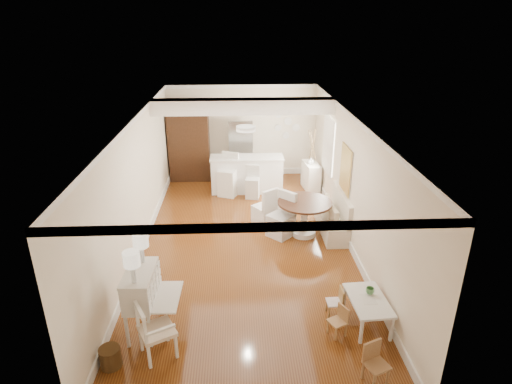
{
  "coord_description": "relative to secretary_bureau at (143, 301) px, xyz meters",
  "views": [
    {
      "loc": [
        -0.17,
        -8.29,
        4.73
      ],
      "look_at": [
        0.23,
        0.3,
        1.13
      ],
      "focal_mm": 30.0,
      "sensor_mm": 36.0,
      "label": 1
    }
  ],
  "objects": [
    {
      "name": "branch_vase",
      "position": [
        3.62,
        5.83,
        0.32
      ],
      "size": [
        0.18,
        0.18,
        0.17
      ],
      "primitive_type": "imported",
      "rotation": [
        0.0,
        0.0,
        -0.07
      ],
      "color": "white",
      "rests_on": "sideboard"
    },
    {
      "name": "wicker_basket",
      "position": [
        -0.35,
        -0.76,
        -0.4
      ],
      "size": [
        0.33,
        0.33,
        0.31
      ],
      "primitive_type": "cylinder",
      "rotation": [
        0.0,
        0.0,
        -0.08
      ],
      "color": "#493017",
      "rests_on": "ground"
    },
    {
      "name": "bar_stool_right",
      "position": [
        1.94,
        5.3,
        -0.1
      ],
      "size": [
        0.42,
        0.42,
        0.9
      ],
      "primitive_type": "cube",
      "rotation": [
        0.0,
        0.0,
        -0.17
      ],
      "color": "silver",
      "rests_on": "ground"
    },
    {
      "name": "banquette",
      "position": [
        3.69,
        3.18,
        -0.06
      ],
      "size": [
        0.52,
        1.6,
        0.98
      ],
      "primitive_type": "cube",
      "color": "silver",
      "rests_on": "ground"
    },
    {
      "name": "kids_chair_a",
      "position": [
        3.06,
        -0.27,
        -0.29
      ],
      "size": [
        0.34,
        0.34,
        0.52
      ],
      "primitive_type": "cube",
      "rotation": [
        0.0,
        0.0,
        -1.11
      ],
      "color": "tan",
      "rests_on": "ground"
    },
    {
      "name": "breakfast_counter",
      "position": [
        1.8,
        5.78,
        -0.04
      ],
      "size": [
        2.05,
        0.65,
        1.03
      ],
      "primitive_type": "cube",
      "color": "white",
      "rests_on": "ground"
    },
    {
      "name": "pencil_cup",
      "position": [
        3.66,
        0.12,
        -0.02
      ],
      "size": [
        0.15,
        0.15,
        0.11
      ],
      "primitive_type": "imported",
      "rotation": [
        0.0,
        0.0,
        -0.09
      ],
      "color": "#569458",
      "rests_on": "kids_table"
    },
    {
      "name": "bar_stool_left",
      "position": [
        1.27,
        5.5,
        0.05
      ],
      "size": [
        0.62,
        0.62,
        1.2
      ],
      "primitive_type": "cube",
      "rotation": [
        0.0,
        0.0,
        -0.38
      ],
      "color": "white",
      "rests_on": "ground"
    },
    {
      "name": "slip_chair_far",
      "position": [
        2.16,
        3.64,
        -0.07
      ],
      "size": [
        0.66,
        0.66,
        0.97
      ],
      "primitive_type": "cube",
      "rotation": [
        0.0,
        0.0,
        -2.5
      ],
      "color": "white",
      "rests_on": "ground"
    },
    {
      "name": "secretary_bureau",
      "position": [
        0.0,
        0.0,
        0.0
      ],
      "size": [
        0.89,
        0.9,
        1.1
      ],
      "primitive_type": "cube",
      "rotation": [
        0.0,
        0.0,
        -0.03
      ],
      "color": "silver",
      "rests_on": "ground"
    },
    {
      "name": "fridge",
      "position": [
        2.0,
        6.83,
        0.35
      ],
      "size": [
        0.75,
        0.65,
        1.8
      ],
      "primitive_type": "imported",
      "color": "silver",
      "rests_on": "ground"
    },
    {
      "name": "slip_chair_near",
      "position": [
        2.5,
        3.07,
        -0.04
      ],
      "size": [
        0.71,
        0.71,
        1.03
      ],
      "primitive_type": "cube",
      "rotation": [
        0.0,
        0.0,
        -0.78
      ],
      "color": "silver",
      "rests_on": "ground"
    },
    {
      "name": "kids_table",
      "position": [
        3.6,
        -0.02,
        -0.31
      ],
      "size": [
        0.63,
        0.99,
        0.48
      ],
      "primitive_type": "cube",
      "rotation": [
        0.0,
        0.0,
        0.06
      ],
      "color": "silver",
      "rests_on": "ground"
    },
    {
      "name": "kids_chair_c",
      "position": [
        3.38,
        -1.22,
        -0.24
      ],
      "size": [
        0.39,
        0.39,
        0.62
      ],
      "primitive_type": "cube",
      "rotation": [
        0.0,
        0.0,
        0.39
      ],
      "color": "#9A6D46",
      "rests_on": "ground"
    },
    {
      "name": "dining_table",
      "position": [
        3.03,
        3.08,
        -0.13
      ],
      "size": [
        1.61,
        1.61,
        0.83
      ],
      "primitive_type": "cylinder",
      "rotation": [
        0.0,
        0.0,
        -0.41
      ],
      "color": "#452516",
      "rests_on": "ground"
    },
    {
      "name": "gustavian_armchair",
      "position": [
        0.31,
        -0.55,
        -0.1
      ],
      "size": [
        0.7,
        0.7,
        0.91
      ],
      "primitive_type": "cube",
      "rotation": [
        0.0,
        0.0,
        2.05
      ],
      "color": "white",
      "rests_on": "ground"
    },
    {
      "name": "room",
      "position": [
        1.74,
        3.0,
        1.43
      ],
      "size": [
        9.0,
        9.04,
        2.82
      ],
      "color": "brown",
      "rests_on": "ground"
    },
    {
      "name": "kids_chair_b",
      "position": [
        3.11,
        0.22,
        -0.29
      ],
      "size": [
        0.26,
        0.26,
        0.53
      ],
      "primitive_type": "cube",
      "rotation": [
        0.0,
        0.0,
        -1.56
      ],
      "color": "#A17D49",
      "rests_on": "ground"
    },
    {
      "name": "sideboard",
      "position": [
        3.65,
        5.85,
        -0.16
      ],
      "size": [
        0.46,
        0.86,
        0.78
      ],
      "primitive_type": "cube",
      "rotation": [
        0.0,
        0.0,
        0.12
      ],
      "color": "white",
      "rests_on": "ground"
    },
    {
      "name": "pantry_cabinet",
      "position": [
        0.1,
        6.86,
        0.6
      ],
      "size": [
        1.2,
        0.6,
        2.3
      ],
      "primitive_type": "cube",
      "color": "#381E11",
      "rests_on": "ground"
    }
  ]
}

